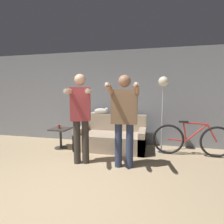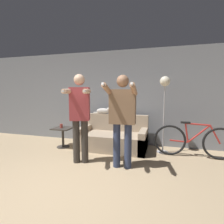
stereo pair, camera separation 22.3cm
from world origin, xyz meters
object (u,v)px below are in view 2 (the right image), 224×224
(person_left, at_px, (80,113))
(floor_lamp, at_px, (165,92))
(cat, at_px, (103,111))
(side_table, at_px, (63,133))
(person_right, at_px, (122,114))
(cup, at_px, (61,126))
(bicycle, at_px, (194,141))
(couch, at_px, (113,138))

(person_left, xyz_separation_m, floor_lamp, (1.64, 1.10, 0.42))
(cat, xyz_separation_m, side_table, (-0.93, -0.60, -0.56))
(person_right, height_order, cup, person_right)
(person_right, relative_size, floor_lamp, 0.97)
(person_right, height_order, cat, person_right)
(cat, bearing_deg, side_table, -146.95)
(person_left, height_order, bicycle, person_left)
(person_left, height_order, floor_lamp, floor_lamp)
(person_left, relative_size, cat, 3.53)
(cat, bearing_deg, bicycle, -10.81)
(cat, distance_m, side_table, 1.24)
(side_table, bearing_deg, person_right, -24.19)
(bicycle, bearing_deg, side_table, -177.01)
(person_right, relative_size, side_table, 3.38)
(couch, height_order, floor_lamp, floor_lamp)
(person_left, bearing_deg, cat, 73.07)
(person_right, bearing_deg, cup, 154.05)
(couch, xyz_separation_m, cat, (-0.37, 0.33, 0.67))
(cat, distance_m, bicycle, 2.39)
(bicycle, bearing_deg, floor_lamp, 168.79)
(couch, distance_m, side_table, 1.33)
(couch, distance_m, bicycle, 1.92)
(floor_lamp, distance_m, cup, 2.74)
(person_left, relative_size, person_right, 1.02)
(person_right, bearing_deg, floor_lamp, 52.76)
(floor_lamp, relative_size, side_table, 3.48)
(person_right, xyz_separation_m, side_table, (-1.79, 0.80, -0.67))
(person_left, distance_m, cat, 1.41)
(person_left, relative_size, bicycle, 1.04)
(person_right, xyz_separation_m, floor_lamp, (0.76, 1.10, 0.42))
(bicycle, bearing_deg, cup, -176.58)
(cat, bearing_deg, person_left, -90.71)
(person_left, distance_m, floor_lamp, 2.02)
(couch, height_order, cat, cat)
(floor_lamp, bearing_deg, side_table, -173.31)
(side_table, bearing_deg, couch, 11.83)
(couch, relative_size, floor_lamp, 0.95)
(cup, xyz_separation_m, bicycle, (3.23, 0.19, -0.21))
(floor_lamp, bearing_deg, person_left, -146.00)
(floor_lamp, bearing_deg, cup, -172.81)
(couch, xyz_separation_m, side_table, (-1.30, -0.27, 0.11))
(person_right, xyz_separation_m, cat, (-0.86, 1.41, -0.11))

